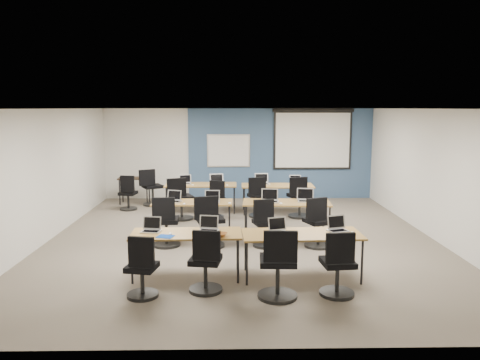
{
  "coord_description": "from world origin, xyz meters",
  "views": [
    {
      "loc": [
        -0.22,
        -9.46,
        2.72
      ],
      "look_at": [
        -0.03,
        0.4,
        1.19
      ],
      "focal_mm": 35.0,
      "sensor_mm": 36.0,
      "label": 1
    }
  ],
  "objects_px": {
    "laptop_10": "(262,181)",
    "whiteboard": "(229,151)",
    "laptop_0": "(151,228)",
    "task_chair_5": "(209,226)",
    "projector_screen": "(313,136)",
    "laptop_9": "(216,182)",
    "laptop_11": "(296,182)",
    "laptop_7": "(306,198)",
    "spare_chair_b": "(128,196)",
    "task_chair_6": "(265,227)",
    "laptop_2": "(278,229)",
    "spare_chair_a": "(151,190)",
    "laptop_4": "(174,199)",
    "task_chair_9": "(215,203)",
    "utility_table": "(134,181)",
    "training_table_mid_left": "(193,204)",
    "training_table_back_left": "(201,186)",
    "laptop_8": "(185,182)",
    "laptop_5": "(212,199)",
    "training_table_front_right": "(302,236)",
    "task_chair_0": "(142,272)",
    "training_table_front_left": "(186,236)",
    "laptop_3": "(337,227)",
    "task_chair_10": "(259,200)",
    "task_chair_1": "(206,266)",
    "task_chair_2": "(278,270)",
    "training_table_back_right": "(277,187)",
    "task_chair_3": "(338,269)",
    "task_chair_8": "(180,202)",
    "training_table_mid_right": "(286,204)",
    "task_chair_11": "(299,200)",
    "laptop_1": "(209,227)"
  },
  "relations": [
    {
      "from": "spare_chair_a",
      "to": "training_table_back_left",
      "type": "bearing_deg",
      "value": -57.53
    },
    {
      "from": "laptop_1",
      "to": "laptop_7",
      "type": "relative_size",
      "value": 0.87
    },
    {
      "from": "laptop_0",
      "to": "task_chair_9",
      "type": "xyz_separation_m",
      "value": [
        0.9,
        3.94,
        -0.39
      ]
    },
    {
      "from": "laptop_4",
      "to": "task_chair_9",
      "type": "bearing_deg",
      "value": 78.18
    },
    {
      "from": "laptop_7",
      "to": "spare_chair_b",
      "type": "height_order",
      "value": "laptop_7"
    },
    {
      "from": "utility_table",
      "to": "training_table_mid_left",
      "type": "bearing_deg",
      "value": -62.21
    },
    {
      "from": "laptop_3",
      "to": "laptop_7",
      "type": "height_order",
      "value": "laptop_7"
    },
    {
      "from": "training_table_back_left",
      "to": "laptop_8",
      "type": "bearing_deg",
      "value": 172.87
    },
    {
      "from": "utility_table",
      "to": "laptop_9",
      "type": "bearing_deg",
      "value": -27.07
    },
    {
      "from": "laptop_10",
      "to": "whiteboard",
      "type": "bearing_deg",
      "value": 111.26
    },
    {
      "from": "task_chair_11",
      "to": "laptop_9",
      "type": "bearing_deg",
      "value": 143.37
    },
    {
      "from": "task_chair_6",
      "to": "laptop_7",
      "type": "bearing_deg",
      "value": 28.79
    },
    {
      "from": "laptop_7",
      "to": "task_chair_3",
      "type": "bearing_deg",
      "value": -82.95
    },
    {
      "from": "laptop_2",
      "to": "spare_chair_a",
      "type": "xyz_separation_m",
      "value": [
        -2.98,
        5.63,
        -0.36
      ]
    },
    {
      "from": "laptop_11",
      "to": "utility_table",
      "type": "bearing_deg",
      "value": 167.65
    },
    {
      "from": "laptop_0",
      "to": "laptop_10",
      "type": "bearing_deg",
      "value": 75.92
    },
    {
      "from": "task_chair_5",
      "to": "spare_chair_a",
      "type": "relative_size",
      "value": 1.01
    },
    {
      "from": "task_chair_2",
      "to": "spare_chair_a",
      "type": "relative_size",
      "value": 1.02
    },
    {
      "from": "whiteboard",
      "to": "projector_screen",
      "type": "xyz_separation_m",
      "value": [
        2.5,
        -0.02,
        0.44
      ]
    },
    {
      "from": "training_table_front_right",
      "to": "task_chair_8",
      "type": "xyz_separation_m",
      "value": [
        -2.38,
        3.99,
        -0.25
      ]
    },
    {
      "from": "whiteboard",
      "to": "laptop_11",
      "type": "xyz_separation_m",
      "value": [
        1.77,
        -1.79,
        -0.66
      ]
    },
    {
      "from": "laptop_2",
      "to": "training_table_mid_right",
      "type": "bearing_deg",
      "value": 62.16
    },
    {
      "from": "laptop_0",
      "to": "task_chair_10",
      "type": "height_order",
      "value": "task_chair_10"
    },
    {
      "from": "task_chair_2",
      "to": "task_chair_5",
      "type": "bearing_deg",
      "value": 116.12
    },
    {
      "from": "task_chair_10",
      "to": "training_table_mid_right",
      "type": "bearing_deg",
      "value": -94.23
    },
    {
      "from": "training_table_mid_right",
      "to": "task_chair_10",
      "type": "distance_m",
      "value": 1.77
    },
    {
      "from": "laptop_4",
      "to": "task_chair_9",
      "type": "height_order",
      "value": "laptop_4"
    },
    {
      "from": "laptop_4",
      "to": "laptop_8",
      "type": "relative_size",
      "value": 1.0
    },
    {
      "from": "task_chair_0",
      "to": "task_chair_1",
      "type": "height_order",
      "value": "task_chair_1"
    },
    {
      "from": "projector_screen",
      "to": "laptop_9",
      "type": "height_order",
      "value": "projector_screen"
    },
    {
      "from": "laptop_0",
      "to": "task_chair_3",
      "type": "height_order",
      "value": "task_chair_3"
    },
    {
      "from": "laptop_2",
      "to": "laptop_4",
      "type": "xyz_separation_m",
      "value": [
        -1.97,
        2.54,
        0.0
      ]
    },
    {
      "from": "projector_screen",
      "to": "laptop_10",
      "type": "distance_m",
      "value": 2.58
    },
    {
      "from": "training_table_front_left",
      "to": "training_table_back_right",
      "type": "distance_m",
      "value": 5.04
    },
    {
      "from": "task_chair_0",
      "to": "laptop_11",
      "type": "relative_size",
      "value": 3.14
    },
    {
      "from": "laptop_9",
      "to": "whiteboard",
      "type": "bearing_deg",
      "value": 66.27
    },
    {
      "from": "laptop_5",
      "to": "laptop_10",
      "type": "bearing_deg",
      "value": 66.67
    },
    {
      "from": "training_table_mid_right",
      "to": "task_chair_11",
      "type": "xyz_separation_m",
      "value": [
        0.51,
        1.62,
        -0.25
      ]
    },
    {
      "from": "training_table_front_right",
      "to": "laptop_9",
      "type": "bearing_deg",
      "value": 105.05
    },
    {
      "from": "laptop_2",
      "to": "task_chair_8",
      "type": "distance_m",
      "value": 4.42
    },
    {
      "from": "task_chair_5",
      "to": "whiteboard",
      "type": "bearing_deg",
      "value": 71.75
    },
    {
      "from": "whiteboard",
      "to": "spare_chair_a",
      "type": "xyz_separation_m",
      "value": [
        -2.16,
        -0.96,
        -1.02
      ]
    },
    {
      "from": "laptop_9",
      "to": "spare_chair_b",
      "type": "relative_size",
      "value": 0.38
    },
    {
      "from": "training_table_mid_right",
      "to": "training_table_front_left",
      "type": "bearing_deg",
      "value": -124.28
    },
    {
      "from": "laptop_5",
      "to": "spare_chair_a",
      "type": "xyz_separation_m",
      "value": [
        -1.83,
        3.15,
        -0.36
      ]
    },
    {
      "from": "training_table_front_right",
      "to": "laptop_3",
      "type": "bearing_deg",
      "value": 11.64
    },
    {
      "from": "training_table_mid_right",
      "to": "task_chair_8",
      "type": "relative_size",
      "value": 1.76
    },
    {
      "from": "training_table_mid_left",
      "to": "training_table_front_left",
      "type": "bearing_deg",
      "value": -86.74
    },
    {
      "from": "projector_screen",
      "to": "training_table_back_right",
      "type": "height_order",
      "value": "projector_screen"
    },
    {
      "from": "task_chair_1",
      "to": "task_chair_8",
      "type": "bearing_deg",
      "value": 109.3
    }
  ]
}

